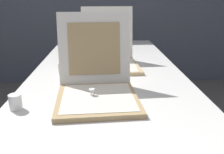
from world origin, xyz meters
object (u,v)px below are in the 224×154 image
pizza_box_middle (110,58)px  cup_white_mid (62,68)px  cup_white_far (70,58)px  table (108,84)px  pizza_box_front (97,87)px  cup_white_near_left (15,102)px

pizza_box_middle → cup_white_mid: size_ratio=6.65×
cup_white_far → table: bearing=-51.2°
pizza_box_front → pizza_box_middle: bearing=77.5°
cup_white_far → cup_white_near_left: same height
pizza_box_front → cup_white_mid: (-0.22, 0.38, -0.02)m
cup_white_far → cup_white_mid: size_ratio=1.00×
pizza_box_middle → cup_white_near_left: bearing=-127.6°
cup_white_mid → cup_white_near_left: (-0.12, -0.50, 0.00)m
cup_white_far → cup_white_near_left: size_ratio=1.00×
pizza_box_front → cup_white_mid: 0.44m
table → pizza_box_middle: 0.25m
pizza_box_middle → cup_white_far: bearing=156.2°
table → cup_white_near_left: bearing=-133.7°
pizza_box_middle → pizza_box_front: bearing=-102.8°
table → pizza_box_middle: bearing=84.7°
table → cup_white_near_left: (-0.40, -0.42, 0.08)m
cup_white_near_left → cup_white_mid: bearing=76.1°
cup_white_mid → pizza_box_front: bearing=-60.0°
table → cup_white_far: bearing=128.8°
pizza_box_middle → cup_white_near_left: (-0.42, -0.65, -0.02)m
table → pizza_box_front: 0.33m
cup_white_mid → cup_white_near_left: size_ratio=1.00×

